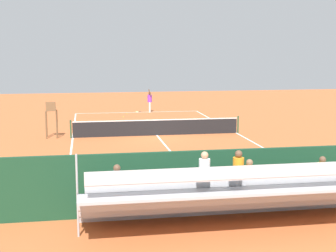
# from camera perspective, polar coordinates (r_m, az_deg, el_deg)

# --- Properties ---
(ground_plane) EXTENTS (60.00, 60.00, 0.00)m
(ground_plane) POSITION_cam_1_polar(r_m,az_deg,el_deg) (29.38, -1.32, -1.10)
(ground_plane) COLOR #BC6033
(court_line_markings) EXTENTS (10.10, 22.20, 0.01)m
(court_line_markings) POSITION_cam_1_polar(r_m,az_deg,el_deg) (29.41, -1.33, -1.09)
(court_line_markings) COLOR white
(court_line_markings) RESTS_ON ground
(tennis_net) EXTENTS (10.30, 0.10, 1.07)m
(tennis_net) POSITION_cam_1_polar(r_m,az_deg,el_deg) (29.29, -1.32, -0.14)
(tennis_net) COLOR black
(tennis_net) RESTS_ON ground
(backdrop_wall) EXTENTS (18.00, 0.16, 2.00)m
(backdrop_wall) POSITION_cam_1_polar(r_m,az_deg,el_deg) (15.77, 6.19, -6.35)
(backdrop_wall) COLOR #194228
(backdrop_wall) RESTS_ON ground
(bleacher_stand) EXTENTS (9.06, 2.40, 2.48)m
(bleacher_stand) POSITION_cam_1_polar(r_m,az_deg,el_deg) (14.52, 7.84, -7.89)
(bleacher_stand) COLOR #B2B2B7
(bleacher_stand) RESTS_ON ground
(umpire_chair) EXTENTS (0.67, 0.67, 2.14)m
(umpire_chair) POSITION_cam_1_polar(r_m,az_deg,el_deg) (29.15, -13.54, 1.18)
(umpire_chair) COLOR brown
(umpire_chair) RESTS_ON ground
(courtside_bench) EXTENTS (1.80, 0.40, 0.93)m
(courtside_bench) POSITION_cam_1_polar(r_m,az_deg,el_deg) (17.14, 11.61, -6.76)
(courtside_bench) COLOR #9E754C
(courtside_bench) RESTS_ON ground
(equipment_bag) EXTENTS (0.90, 0.36, 0.36)m
(equipment_bag) POSITION_cam_1_polar(r_m,az_deg,el_deg) (16.48, 4.55, -8.62)
(equipment_bag) COLOR #B22D2D
(equipment_bag) RESTS_ON ground
(tennis_player) EXTENTS (0.39, 0.54, 1.93)m
(tennis_player) POSITION_cam_1_polar(r_m,az_deg,el_deg) (39.99, -2.16, 3.06)
(tennis_player) COLOR white
(tennis_player) RESTS_ON ground
(tennis_racket) EXTENTS (0.59, 0.38, 0.03)m
(tennis_racket) POSITION_cam_1_polar(r_m,az_deg,el_deg) (40.45, -3.64, 1.69)
(tennis_racket) COLOR black
(tennis_racket) RESTS_ON ground
(tennis_ball_near) EXTENTS (0.07, 0.07, 0.07)m
(tennis_ball_near) POSITION_cam_1_polar(r_m,az_deg,el_deg) (37.33, -5.24, 1.09)
(tennis_ball_near) COLOR #CCDB33
(tennis_ball_near) RESTS_ON ground
(tennis_ball_far) EXTENTS (0.07, 0.07, 0.07)m
(tennis_ball_far) POSITION_cam_1_polar(r_m,az_deg,el_deg) (39.13, -4.87, 1.46)
(tennis_ball_far) COLOR #CCDB33
(tennis_ball_far) RESTS_ON ground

